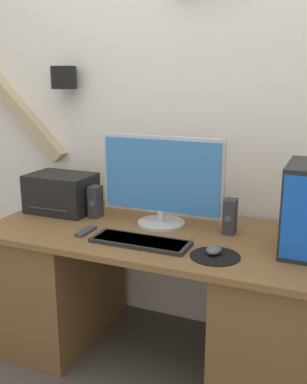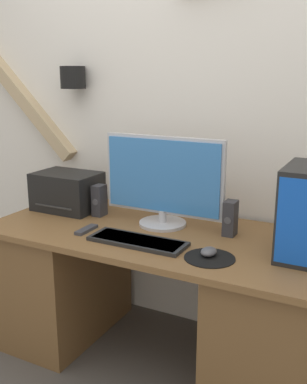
{
  "view_description": "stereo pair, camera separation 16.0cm",
  "coord_description": "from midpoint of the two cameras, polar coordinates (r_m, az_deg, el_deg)",
  "views": [
    {
      "loc": [
        0.8,
        -1.54,
        1.45
      ],
      "look_at": [
        -0.02,
        0.39,
        0.9
      ],
      "focal_mm": 42.0,
      "sensor_mm": 36.0,
      "label": 1
    },
    {
      "loc": [
        0.95,
        -1.48,
        1.45
      ],
      "look_at": [
        -0.02,
        0.39,
        0.9
      ],
      "focal_mm": 42.0,
      "sensor_mm": 36.0,
      "label": 2
    }
  ],
  "objects": [
    {
      "name": "wall_back",
      "position": [
        2.5,
        7.02,
        12.74
      ],
      "size": [
        6.4,
        0.2,
        2.7
      ],
      "color": "white",
      "rests_on": "ground_plane"
    },
    {
      "name": "desk",
      "position": [
        2.36,
        2.43,
        -12.77
      ],
      "size": [
        1.7,
        0.78,
        0.7
      ],
      "color": "brown",
      "rests_on": "ground_plane"
    },
    {
      "name": "monitor",
      "position": [
        2.25,
        3.26,
        1.52
      ],
      "size": [
        0.64,
        0.24,
        0.46
      ],
      "color": "#B7B7BC",
      "rests_on": "desk"
    },
    {
      "name": "keyboard",
      "position": [
        2.07,
        0.2,
        -6.27
      ],
      "size": [
        0.46,
        0.16,
        0.02
      ],
      "color": "black",
      "rests_on": "desk"
    },
    {
      "name": "mousepad",
      "position": [
        1.93,
        9.53,
        -8.29
      ],
      "size": [
        0.22,
        0.22,
        0.0
      ],
      "color": "black",
      "rests_on": "desk"
    },
    {
      "name": "mouse",
      "position": [
        1.94,
        9.4,
        -7.51
      ],
      "size": [
        0.07,
        0.09,
        0.03
      ],
      "color": "#4C4C51",
      "rests_on": "mousepad"
    },
    {
      "name": "computer_tower",
      "position": [
        2.01,
        20.87,
        -2.34
      ],
      "size": [
        0.18,
        0.35,
        0.39
      ],
      "color": "black",
      "rests_on": "desk"
    },
    {
      "name": "printer",
      "position": [
        2.58,
        -9.16,
        0.07
      ],
      "size": [
        0.36,
        0.26,
        0.21
      ],
      "color": "black",
      "rests_on": "desk"
    },
    {
      "name": "speaker_left",
      "position": [
        2.45,
        -5.05,
        -1.09
      ],
      "size": [
        0.06,
        0.08,
        0.17
      ],
      "color": "#2D2D33",
      "rests_on": "desk"
    },
    {
      "name": "speaker_right",
      "position": [
        2.19,
        11.8,
        -3.3
      ],
      "size": [
        0.06,
        0.08,
        0.17
      ],
      "color": "#2D2D33",
      "rests_on": "desk"
    },
    {
      "name": "remote_control",
      "position": [
        2.23,
        -6.51,
        -4.8
      ],
      "size": [
        0.04,
        0.15,
        0.02
      ],
      "color": "#38383D",
      "rests_on": "desk"
    }
  ]
}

